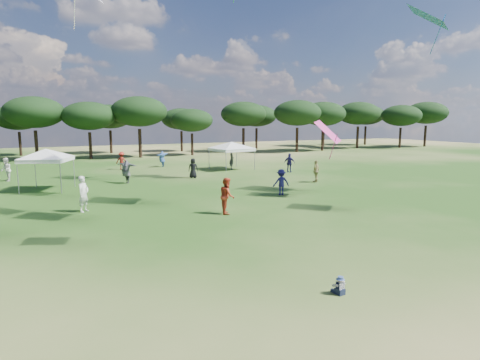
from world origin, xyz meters
name	(u,v)px	position (x,y,z in m)	size (l,w,h in m)	color
ground	(380,322)	(0.00, 0.00, 0.00)	(140.00, 140.00, 0.00)	#294F17
tree_line	(127,114)	(2.39, 47.41, 5.42)	(108.78, 17.63, 7.77)	black
tent_left	(46,151)	(-7.17, 23.04, 2.67)	(5.35, 5.35, 3.09)	gray
tent_right	(232,143)	(8.67, 28.17, 2.50)	(6.68, 6.68, 2.93)	gray
toddler	(340,286)	(0.10, 1.63, 0.23)	(0.35, 0.38, 0.51)	#151C30
festival_crowd	(129,172)	(-1.72, 23.37, 0.86)	(28.88, 22.67, 1.89)	#2B4B81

